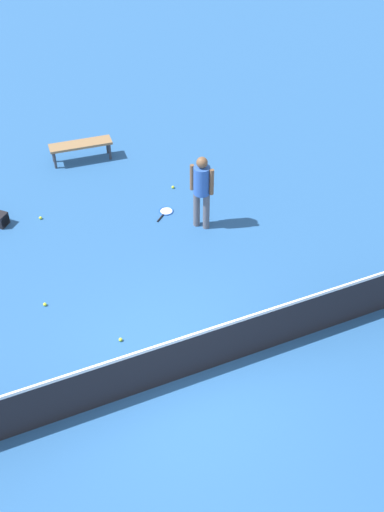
% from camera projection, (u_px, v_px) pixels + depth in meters
% --- Properties ---
extents(ground_plane, '(40.00, 40.00, 0.00)m').
position_uv_depth(ground_plane, '(180.00, 378.00, 10.38)').
color(ground_plane, '#265693').
extents(court_net, '(10.09, 0.09, 1.07)m').
position_uv_depth(court_net, '(180.00, 358.00, 10.06)').
color(court_net, '#4C4C51').
rests_on(court_net, ground_plane).
extents(player_near_side, '(0.48, 0.48, 1.70)m').
position_uv_depth(player_near_side, '(202.00, 187.00, 12.84)').
color(player_near_side, '#595960').
rests_on(player_near_side, ground_plane).
extents(tennis_racket_near_player, '(0.55, 0.52, 0.03)m').
position_uv_depth(tennis_racket_near_player, '(166.00, 212.00, 13.87)').
color(tennis_racket_near_player, blue).
rests_on(tennis_racket_near_player, ground_plane).
extents(tennis_ball_near_player, '(0.07, 0.07, 0.07)m').
position_uv_depth(tennis_ball_near_player, '(41.00, 218.00, 13.66)').
color(tennis_ball_near_player, '#C6E033').
rests_on(tennis_ball_near_player, ground_plane).
extents(tennis_ball_by_net, '(0.07, 0.07, 0.07)m').
position_uv_depth(tennis_ball_by_net, '(173.00, 187.00, 14.56)').
color(tennis_ball_by_net, '#C6E033').
rests_on(tennis_ball_by_net, ground_plane).
extents(tennis_ball_midcourt, '(0.07, 0.07, 0.07)m').
position_uv_depth(tennis_ball_midcourt, '(121.00, 340.00, 10.98)').
color(tennis_ball_midcourt, '#C6E033').
rests_on(tennis_ball_midcourt, ground_plane).
extents(tennis_ball_baseline, '(0.07, 0.07, 0.07)m').
position_uv_depth(tennis_ball_baseline, '(212.00, 183.00, 14.70)').
color(tennis_ball_baseline, '#C6E033').
rests_on(tennis_ball_baseline, ground_plane).
extents(tennis_ball_stray_left, '(0.07, 0.07, 0.07)m').
position_uv_depth(tennis_ball_stray_left, '(45.00, 304.00, 11.65)').
color(tennis_ball_stray_left, '#C6E033').
rests_on(tennis_ball_stray_left, ground_plane).
extents(tennis_ball_stray_right, '(0.07, 0.07, 0.07)m').
position_uv_depth(tennis_ball_stray_right, '(100.00, 382.00, 10.29)').
color(tennis_ball_stray_right, '#C6E033').
rests_on(tennis_ball_stray_right, ground_plane).
extents(courtside_bench, '(1.53, 0.54, 0.48)m').
position_uv_depth(courtside_bench, '(81.00, 146.00, 15.24)').
color(courtside_bench, olive).
rests_on(courtside_bench, ground_plane).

